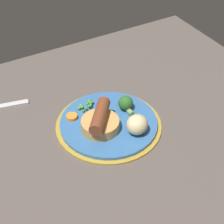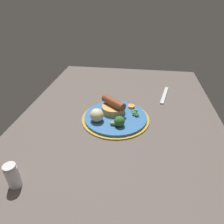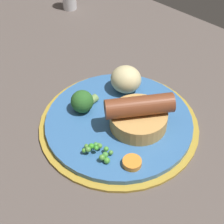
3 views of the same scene
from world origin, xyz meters
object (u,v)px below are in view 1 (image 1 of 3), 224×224
at_px(dinner_plate, 109,124).
at_px(sausage_pudding, 100,122).
at_px(broccoli_floret_near, 126,104).
at_px(potato_chunk_0, 137,125).
at_px(carrot_slice_1, 72,117).
at_px(pea_pile, 86,105).

height_order(dinner_plate, sausage_pudding, sausage_pudding).
xyz_separation_m(sausage_pudding, broccoli_floret_near, (-0.09, -0.03, -0.00)).
bearing_deg(sausage_pudding, potato_chunk_0, -87.81).
xyz_separation_m(broccoli_floret_near, potato_chunk_0, (0.02, 0.09, 0.01)).
bearing_deg(potato_chunk_0, carrot_slice_1, -46.89).
bearing_deg(pea_pile, sausage_pudding, 86.72).
xyz_separation_m(pea_pile, broccoli_floret_near, (-0.09, 0.06, 0.01)).
relative_size(pea_pile, broccoli_floret_near, 0.93).
distance_m(dinner_plate, sausage_pudding, 0.04).
xyz_separation_m(dinner_plate, sausage_pudding, (0.03, 0.01, 0.03)).
bearing_deg(pea_pile, dinner_plate, 107.81).
height_order(sausage_pudding, potato_chunk_0, sausage_pudding).
bearing_deg(broccoli_floret_near, carrot_slice_1, 75.67).
distance_m(broccoli_floret_near, potato_chunk_0, 0.09).
relative_size(sausage_pudding, potato_chunk_0, 1.91).
height_order(sausage_pudding, pea_pile, sausage_pudding).
bearing_deg(carrot_slice_1, sausage_pudding, 122.78).
bearing_deg(sausage_pudding, dinner_plate, -27.45).
height_order(dinner_plate, broccoli_floret_near, broccoli_floret_near).
distance_m(dinner_plate, potato_chunk_0, 0.08).
bearing_deg(dinner_plate, pea_pile, -72.19).
xyz_separation_m(pea_pile, potato_chunk_0, (-0.07, 0.14, 0.02)).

